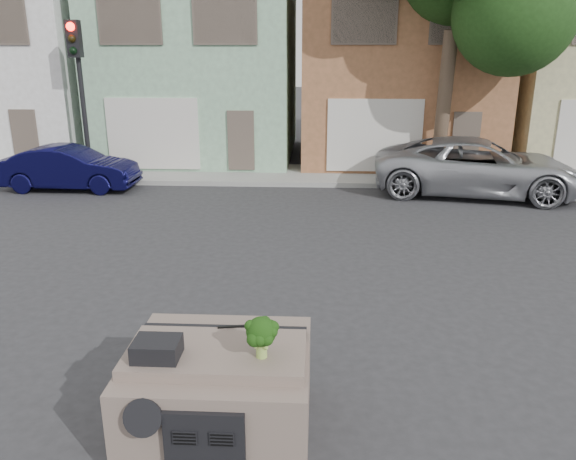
# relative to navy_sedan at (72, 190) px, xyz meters

# --- Properties ---
(ground_plane) EXTENTS (120.00, 120.00, 0.00)m
(ground_plane) POSITION_rel_navy_sedan_xyz_m (6.63, -8.33, 0.00)
(ground_plane) COLOR #303033
(ground_plane) RESTS_ON ground
(sidewalk) EXTENTS (40.00, 3.00, 0.15)m
(sidewalk) POSITION_rel_navy_sedan_xyz_m (6.63, 2.17, 0.07)
(sidewalk) COLOR gray
(sidewalk) RESTS_ON ground
(townhouse_white) EXTENTS (7.20, 8.20, 7.55)m
(townhouse_white) POSITION_rel_navy_sedan_xyz_m (-4.37, 6.17, 3.77)
(townhouse_white) COLOR white
(townhouse_white) RESTS_ON ground
(townhouse_mint) EXTENTS (7.20, 8.20, 7.55)m
(townhouse_mint) POSITION_rel_navy_sedan_xyz_m (3.13, 6.17, 3.77)
(townhouse_mint) COLOR #8DB895
(townhouse_mint) RESTS_ON ground
(townhouse_tan) EXTENTS (7.20, 8.20, 7.55)m
(townhouse_tan) POSITION_rel_navy_sedan_xyz_m (10.63, 6.17, 3.77)
(townhouse_tan) COLOR #9A623E
(townhouse_tan) RESTS_ON ground
(navy_sedan) EXTENTS (4.16, 1.49, 1.36)m
(navy_sedan) POSITION_rel_navy_sedan_xyz_m (0.00, 0.00, 0.00)
(navy_sedan) COLOR black
(navy_sedan) RESTS_ON ground
(silver_pickup) EXTENTS (6.50, 3.90, 1.69)m
(silver_pickup) POSITION_rel_navy_sedan_xyz_m (12.49, 0.04, 0.00)
(silver_pickup) COLOR #A7A9AF
(silver_pickup) RESTS_ON ground
(traffic_signal) EXTENTS (0.40, 0.40, 5.10)m
(traffic_signal) POSITION_rel_navy_sedan_xyz_m (0.13, 1.17, 2.55)
(traffic_signal) COLOR black
(traffic_signal) RESTS_ON ground
(tree_near) EXTENTS (4.40, 4.00, 8.50)m
(tree_near) POSITION_rel_navy_sedan_xyz_m (11.63, 1.47, 4.25)
(tree_near) COLOR #1C3E14
(tree_near) RESTS_ON ground
(car_dashboard) EXTENTS (2.00, 1.80, 1.12)m
(car_dashboard) POSITION_rel_navy_sedan_xyz_m (6.63, -11.33, 0.56)
(car_dashboard) COLOR #77655A
(car_dashboard) RESTS_ON ground
(instrument_hump) EXTENTS (0.48, 0.38, 0.20)m
(instrument_hump) POSITION_rel_navy_sedan_xyz_m (6.05, -11.68, 1.22)
(instrument_hump) COLOR black
(instrument_hump) RESTS_ON car_dashboard
(wiper_arm) EXTENTS (0.69, 0.15, 0.02)m
(wiper_arm) POSITION_rel_navy_sedan_xyz_m (6.91, -10.95, 1.13)
(wiper_arm) COLOR black
(wiper_arm) RESTS_ON car_dashboard
(broccoli) EXTENTS (0.41, 0.41, 0.46)m
(broccoli) POSITION_rel_navy_sedan_xyz_m (7.13, -11.61, 1.35)
(broccoli) COLOR #14340B
(broccoli) RESTS_ON car_dashboard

